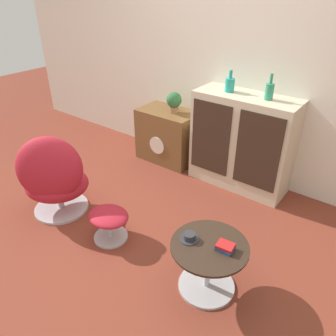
% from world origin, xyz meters
% --- Properties ---
extents(ground_plane, '(12.00, 12.00, 0.00)m').
position_xyz_m(ground_plane, '(0.00, 0.00, 0.00)').
color(ground_plane, brown).
extents(wall_back, '(6.40, 0.06, 2.60)m').
position_xyz_m(wall_back, '(0.00, 1.60, 1.30)').
color(wall_back, silver).
rests_on(wall_back, ground_plane).
extents(sideboard, '(1.02, 0.41, 0.99)m').
position_xyz_m(sideboard, '(0.37, 1.37, 0.49)').
color(sideboard, beige).
rests_on(sideboard, ground_plane).
extents(tv_console, '(0.69, 0.44, 0.62)m').
position_xyz_m(tv_console, '(-0.57, 1.36, 0.31)').
color(tv_console, brown).
rests_on(tv_console, ground_plane).
extents(egg_chair, '(0.79, 0.78, 0.82)m').
position_xyz_m(egg_chair, '(-0.74, -0.13, 0.39)').
color(egg_chair, '#B7B7BC').
rests_on(egg_chair, ground_plane).
extents(ottoman, '(0.36, 0.30, 0.28)m').
position_xyz_m(ottoman, '(-0.09, -0.09, 0.20)').
color(ottoman, '#B7B7BC').
rests_on(ottoman, ground_plane).
extents(coffee_table, '(0.54, 0.54, 0.40)m').
position_xyz_m(coffee_table, '(0.84, -0.03, 0.24)').
color(coffee_table, '#B7B7BC').
rests_on(coffee_table, ground_plane).
extents(vase_leftmost, '(0.09, 0.09, 0.21)m').
position_xyz_m(vase_leftmost, '(0.17, 1.37, 1.06)').
color(vase_leftmost, teal).
rests_on(vase_leftmost, sideboard).
extents(vase_inner_left, '(0.08, 0.08, 0.24)m').
position_xyz_m(vase_inner_left, '(0.57, 1.37, 1.07)').
color(vase_inner_left, '#2D8E6B').
rests_on(vase_inner_left, sideboard).
extents(potted_plant, '(0.17, 0.17, 0.23)m').
position_xyz_m(potted_plant, '(-0.49, 1.36, 0.76)').
color(potted_plant, '#996B4C').
rests_on(potted_plant, tv_console).
extents(teacup, '(0.13, 0.13, 0.05)m').
position_xyz_m(teacup, '(0.70, -0.07, 0.42)').
color(teacup, '#2D2D33').
rests_on(teacup, coffee_table).
extents(book_stack, '(0.12, 0.10, 0.04)m').
position_xyz_m(book_stack, '(0.94, -0.01, 0.42)').
color(book_stack, '#1E478C').
rests_on(book_stack, coffee_table).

